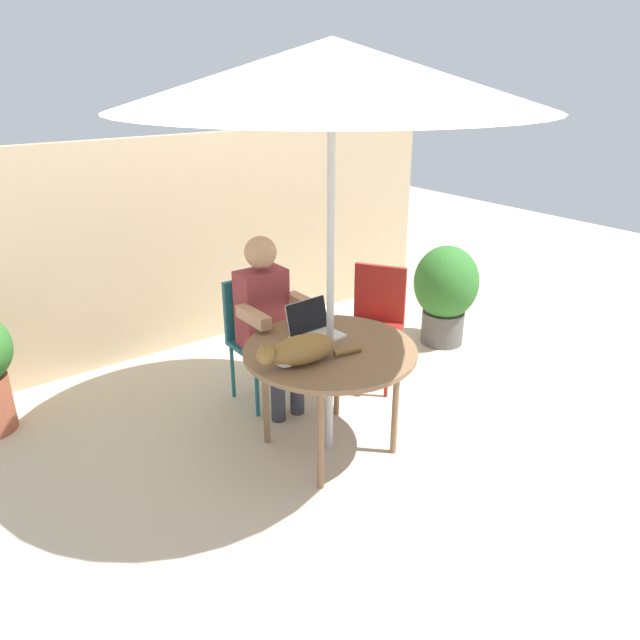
# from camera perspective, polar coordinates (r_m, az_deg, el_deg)

# --- Properties ---
(ground_plane) EXTENTS (14.00, 14.00, 0.00)m
(ground_plane) POSITION_cam_1_polar(r_m,az_deg,el_deg) (4.01, 0.88, -11.88)
(ground_plane) COLOR beige
(fence_back) EXTENTS (5.28, 0.08, 1.79)m
(fence_back) POSITION_cam_1_polar(r_m,az_deg,el_deg) (5.25, -12.98, 6.92)
(fence_back) COLOR tan
(fence_back) RESTS_ON ground
(patio_table) EXTENTS (1.06, 1.06, 0.71)m
(patio_table) POSITION_cam_1_polar(r_m,az_deg,el_deg) (3.68, 0.94, -3.44)
(patio_table) COLOR brown
(patio_table) RESTS_ON ground
(patio_umbrella) EXTENTS (2.29, 2.29, 2.42)m
(patio_umbrella) POSITION_cam_1_polar(r_m,az_deg,el_deg) (3.30, 1.13, 22.22)
(patio_umbrella) COLOR #B7B7BC
(patio_umbrella) RESTS_ON ground
(chair_occupied) EXTENTS (0.40, 0.40, 0.90)m
(chair_occupied) POSITION_cam_1_polar(r_m,az_deg,el_deg) (4.37, -6.00, -0.88)
(chair_occupied) COLOR #1E606B
(chair_occupied) RESTS_ON ground
(chair_empty) EXTENTS (0.55, 0.55, 0.90)m
(chair_empty) POSITION_cam_1_polar(r_m,az_deg,el_deg) (4.61, 5.28, 0.43)
(chair_empty) COLOR maroon
(chair_empty) RESTS_ON ground
(person_seated) EXTENTS (0.48, 0.48, 1.24)m
(person_seated) POSITION_cam_1_polar(r_m,az_deg,el_deg) (4.18, -4.97, 0.54)
(person_seated) COLOR maroon
(person_seated) RESTS_ON ground
(laptop) EXTENTS (0.31, 0.27, 0.21)m
(laptop) POSITION_cam_1_polar(r_m,az_deg,el_deg) (3.80, -0.73, -0.58)
(laptop) COLOR silver
(laptop) RESTS_ON patio_table
(cat) EXTENTS (0.64, 0.25, 0.17)m
(cat) POSITION_cam_1_polar(r_m,az_deg,el_deg) (3.43, -2.01, -2.92)
(cat) COLOR olive
(cat) RESTS_ON patio_table
(potted_plant_by_chair) EXTENTS (0.56, 0.56, 0.88)m
(potted_plant_by_chair) POSITION_cam_1_polar(r_m,az_deg,el_deg) (5.35, 11.77, 2.80)
(potted_plant_by_chair) COLOR #595654
(potted_plant_by_chair) RESTS_ON ground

